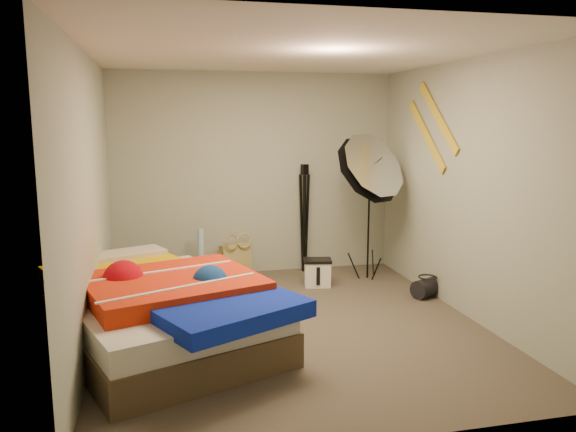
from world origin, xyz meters
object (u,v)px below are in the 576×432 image
object	(u,v)px
duffel_bag	(427,288)
camera_tripod	(304,211)
tote_bag	(236,259)
wrapping_roll	(201,256)
photo_umbrella	(367,171)
bed	(161,308)
camera_case	(317,274)

from	to	relation	value
duffel_bag	camera_tripod	bearing A→B (deg)	101.77
tote_bag	wrapping_roll	world-z (taller)	wrapping_roll
tote_bag	camera_tripod	world-z (taller)	camera_tripod
tote_bag	photo_umbrella	xyz separation A→B (m)	(1.47, -0.67, 1.14)
wrapping_roll	camera_tripod	size ratio (longest dim) A/B	0.47
tote_bag	bed	xyz separation A→B (m)	(-0.92, -2.06, 0.12)
wrapping_roll	duffel_bag	bearing A→B (deg)	-25.93
wrapping_roll	bed	xyz separation A→B (m)	(-0.48, -1.84, -0.00)
camera_case	photo_umbrella	distance (m)	1.33
camera_case	bed	world-z (taller)	bed
duffel_bag	photo_umbrella	world-z (taller)	photo_umbrella
camera_case	duffel_bag	distance (m)	1.25
camera_tripod	duffel_bag	bearing A→B (deg)	-52.27
bed	camera_tripod	distance (m)	2.76
tote_bag	camera_case	xyz separation A→B (m)	(0.86, -0.70, -0.05)
duffel_bag	bed	world-z (taller)	bed
tote_bag	duffel_bag	distance (m)	2.36
wrapping_roll	bed	distance (m)	1.90
photo_umbrella	duffel_bag	bearing A→B (deg)	-57.13
camera_case	duffel_bag	xyz separation A→B (m)	(1.06, -0.67, -0.05)
photo_umbrella	camera_tripod	distance (m)	1.03
tote_bag	duffel_bag	bearing A→B (deg)	-58.56
wrapping_roll	camera_case	xyz separation A→B (m)	(1.31, -0.48, -0.17)
duffel_bag	camera_tripod	size ratio (longest dim) A/B	0.25
wrapping_roll	camera_tripod	world-z (taller)	camera_tripod
duffel_bag	photo_umbrella	distance (m)	1.49
bed	photo_umbrella	distance (m)	2.95
duffel_bag	bed	distance (m)	2.94
photo_umbrella	wrapping_roll	bearing A→B (deg)	166.86
tote_bag	bed	distance (m)	2.26
tote_bag	bed	bearing A→B (deg)	-137.24
duffel_bag	bed	size ratio (longest dim) A/B	0.13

